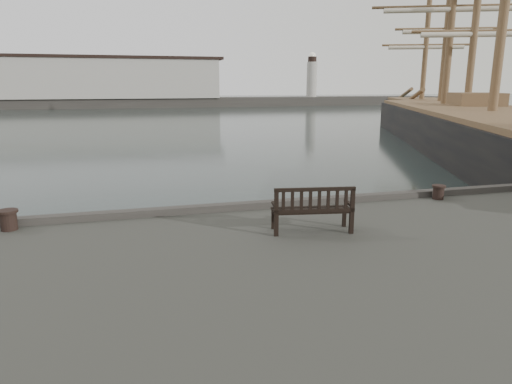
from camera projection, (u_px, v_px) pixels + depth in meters
ground at (266, 259)px, 12.99m from camera, size 400.00×400.00×0.00m
breakwater at (125, 87)px, 97.34m from camera, size 140.00×9.50×12.20m
bench at (312, 217)px, 10.37m from camera, size 1.89×0.90×1.04m
bollard_left at (9, 220)px, 10.51m from camera, size 0.48×0.48×0.48m
bollard_right at (438, 192)px, 13.36m from camera, size 0.41×0.41×0.41m
tall_ship_main at (489, 142)px, 32.39m from camera, size 26.15×45.81×34.37m
tall_ship_far at (439, 120)px, 51.53m from camera, size 18.16×32.21×27.38m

